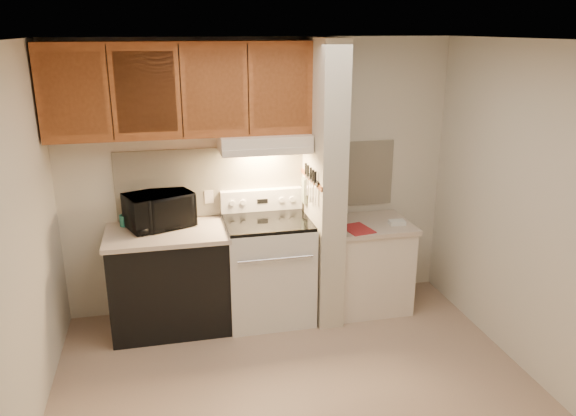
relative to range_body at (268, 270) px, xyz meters
name	(u,v)px	position (x,y,z in m)	size (l,w,h in m)	color
floor	(298,389)	(0.00, -1.16, -0.46)	(3.60, 3.60, 0.00)	tan
ceiling	(300,40)	(0.00, -1.16, 2.04)	(3.60, 3.60, 0.00)	white
wall_back	(260,177)	(0.00, 0.34, 0.79)	(3.60, 0.02, 2.50)	beige
wall_left	(13,255)	(-1.80, -1.16, 0.79)	(0.02, 3.00, 2.50)	beige
wall_right	(533,214)	(1.80, -1.16, 0.79)	(0.02, 3.00, 2.50)	beige
backsplash	(260,179)	(0.00, 0.33, 0.78)	(2.60, 0.02, 0.63)	white
range_body	(268,270)	(0.00, 0.00, 0.00)	(0.76, 0.65, 0.92)	silver
oven_window	(275,281)	(0.00, -0.32, 0.04)	(0.50, 0.01, 0.30)	black
oven_handle	(276,259)	(0.00, -0.35, 0.26)	(0.02, 0.02, 0.65)	silver
cooktop	(267,221)	(0.00, 0.00, 0.48)	(0.74, 0.64, 0.03)	black
range_backguard	(262,200)	(0.00, 0.28, 0.59)	(0.76, 0.08, 0.20)	silver
range_display	(262,201)	(0.00, 0.24, 0.59)	(0.10, 0.01, 0.04)	black
range_knob_left_outer	(232,203)	(-0.28, 0.24, 0.59)	(0.05, 0.05, 0.02)	silver
range_knob_left_inner	(243,202)	(-0.18, 0.24, 0.59)	(0.05, 0.05, 0.02)	silver
range_knob_right_inner	(282,200)	(0.18, 0.24, 0.59)	(0.05, 0.05, 0.02)	silver
range_knob_right_outer	(292,199)	(0.28, 0.24, 0.59)	(0.05, 0.05, 0.02)	silver
dishwasher_front	(170,282)	(-0.88, 0.01, -0.03)	(1.00, 0.63, 0.87)	black
left_countertop	(167,233)	(-0.88, 0.01, 0.43)	(1.04, 0.67, 0.04)	beige
spoon_rest	(161,225)	(-0.92, 0.16, 0.46)	(0.22, 0.07, 0.01)	black
teal_jar	(125,220)	(-1.23, 0.23, 0.50)	(0.09, 0.09, 0.10)	#227267
outlet	(209,197)	(-0.48, 0.32, 0.64)	(0.08, 0.01, 0.12)	silver
microwave	(159,210)	(-0.93, 0.15, 0.60)	(0.55, 0.37, 0.30)	black
partition_pillar	(324,184)	(0.51, -0.01, 0.79)	(0.22, 0.70, 2.50)	beige
pillar_trim	(311,179)	(0.39, -0.01, 0.84)	(0.01, 0.70, 0.04)	#9C5126
knife_strip	(312,178)	(0.39, -0.06, 0.86)	(0.02, 0.42, 0.04)	black
knife_blade_a	(315,195)	(0.38, -0.22, 0.76)	(0.01, 0.04, 0.16)	silver
knife_handle_a	(315,177)	(0.38, -0.20, 0.91)	(0.02, 0.02, 0.10)	black
knife_blade_b	(312,193)	(0.38, -0.12, 0.75)	(0.01, 0.04, 0.18)	silver
knife_handle_b	(313,175)	(0.38, -0.14, 0.91)	(0.02, 0.02, 0.10)	black
knife_blade_c	(310,192)	(0.38, -0.05, 0.74)	(0.01, 0.04, 0.20)	silver
knife_handle_c	(311,173)	(0.38, -0.06, 0.91)	(0.02, 0.02, 0.10)	black
knife_blade_d	(308,187)	(0.38, 0.04, 0.76)	(0.01, 0.04, 0.16)	silver
knife_handle_d	(308,171)	(0.38, 0.03, 0.91)	(0.02, 0.02, 0.10)	black
knife_blade_e	(306,186)	(0.38, 0.11, 0.75)	(0.01, 0.04, 0.18)	silver
knife_handle_e	(306,168)	(0.38, 0.11, 0.91)	(0.02, 0.02, 0.10)	black
oven_mitt	(304,191)	(0.38, 0.17, 0.69)	(0.03, 0.10, 0.23)	gray
right_cab_base	(368,267)	(0.97, -0.01, -0.06)	(0.70, 0.60, 0.81)	silver
right_countertop	(370,225)	(0.97, -0.01, 0.37)	(0.74, 0.64, 0.04)	beige
red_folder	(357,229)	(0.79, -0.16, 0.39)	(0.22, 0.30, 0.01)	maroon
white_box	(397,222)	(1.19, -0.11, 0.41)	(0.14, 0.10, 0.04)	white
range_hood	(264,142)	(0.00, 0.12, 1.17)	(0.78, 0.44, 0.15)	silver
hood_lip	(268,152)	(0.00, -0.08, 1.12)	(0.78, 0.04, 0.06)	silver
upper_cabinets	(180,90)	(-0.69, 0.17, 1.62)	(2.18, 0.33, 0.77)	#9C5126
cab_door_a	(73,94)	(-1.51, 0.01, 1.62)	(0.46, 0.01, 0.63)	#9C5126
cab_gap_a	(110,93)	(-1.23, 0.01, 1.62)	(0.01, 0.01, 0.73)	black
cab_door_b	(146,92)	(-0.96, 0.01, 1.62)	(0.46, 0.01, 0.63)	#9C5126
cab_gap_b	(181,92)	(-0.69, 0.01, 1.62)	(0.01, 0.01, 0.73)	black
cab_door_c	(215,91)	(-0.42, 0.01, 1.62)	(0.46, 0.01, 0.63)	#9C5126
cab_gap_c	(248,90)	(-0.14, 0.01, 1.62)	(0.01, 0.01, 0.73)	black
cab_door_d	(281,89)	(0.13, 0.01, 1.62)	(0.46, 0.01, 0.63)	#9C5126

